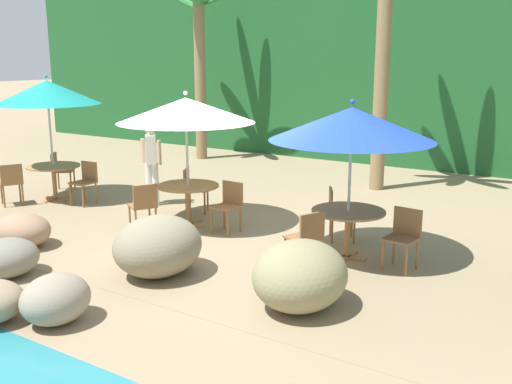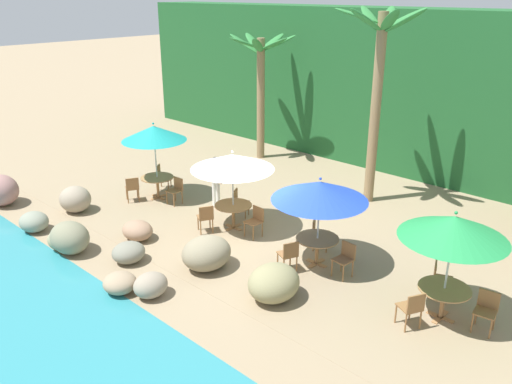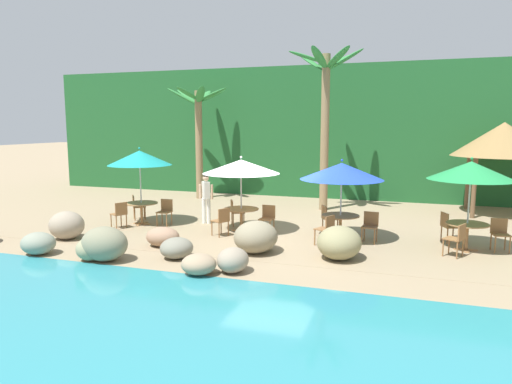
{
  "view_description": "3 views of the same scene",
  "coord_description": "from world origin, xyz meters",
  "px_view_note": "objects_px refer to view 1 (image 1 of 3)",
  "views": [
    {
      "loc": [
        5.35,
        -7.5,
        2.97
      ],
      "look_at": [
        0.59,
        -0.06,
        0.9
      ],
      "focal_mm": 40.78,
      "sensor_mm": 36.0,
      "label": 1
    },
    {
      "loc": [
        8.95,
        -9.49,
        6.62
      ],
      "look_at": [
        -0.29,
        0.45,
        1.33
      ],
      "focal_mm": 36.54,
      "sensor_mm": 36.0,
      "label": 2
    },
    {
      "loc": [
        3.88,
        -13.13,
        3.36
      ],
      "look_at": [
        -0.44,
        -0.16,
        1.36
      ],
      "focal_mm": 32.56,
      "sensor_mm": 36.0,
      "label": 3
    }
  ],
  "objects_px": {
    "chair_white_seaward": "(229,203)",
    "chair_blue_seaward": "(404,234)",
    "umbrella_blue": "(352,124)",
    "chair_teal_seaward": "(86,180)",
    "umbrella_white": "(186,110)",
    "palm_tree_nearest": "(199,38)",
    "waiter_in_white": "(151,157)",
    "dining_table_teal": "(54,171)",
    "dining_table_blue": "(348,218)",
    "chair_white_left": "(144,204)",
    "umbrella_teal": "(47,92)",
    "chair_teal_inland": "(59,169)",
    "chair_white_inland": "(192,187)",
    "chair_blue_left": "(307,236)",
    "dining_table_white": "(188,192)",
    "chair_teal_left": "(11,181)",
    "chair_blue_inland": "(337,210)"
  },
  "relations": [
    {
      "from": "chair_white_seaward",
      "to": "chair_blue_seaward",
      "type": "relative_size",
      "value": 1.0
    },
    {
      "from": "umbrella_blue",
      "to": "chair_teal_seaward",
      "type": "bearing_deg",
      "value": 178.51
    },
    {
      "from": "umbrella_white",
      "to": "chair_blue_seaward",
      "type": "xyz_separation_m",
      "value": [
        3.97,
        -0.08,
        -1.55
      ]
    },
    {
      "from": "palm_tree_nearest",
      "to": "waiter_in_white",
      "type": "relative_size",
      "value": 2.94
    },
    {
      "from": "chair_blue_seaward",
      "to": "dining_table_teal",
      "type": "bearing_deg",
      "value": 179.72
    },
    {
      "from": "dining_table_blue",
      "to": "chair_white_left",
      "type": "bearing_deg",
      "value": -168.46
    },
    {
      "from": "dining_table_teal",
      "to": "dining_table_blue",
      "type": "xyz_separation_m",
      "value": [
        6.71,
        -0.04,
        0.0
      ]
    },
    {
      "from": "umbrella_teal",
      "to": "chair_blue_seaward",
      "type": "relative_size",
      "value": 3.0
    },
    {
      "from": "chair_white_left",
      "to": "umbrella_blue",
      "type": "xyz_separation_m",
      "value": [
        3.45,
        0.71,
        1.51
      ]
    },
    {
      "from": "umbrella_teal",
      "to": "chair_teal_inland",
      "type": "distance_m",
      "value": 1.94
    },
    {
      "from": "chair_white_inland",
      "to": "chair_blue_left",
      "type": "distance_m",
      "value": 3.7
    },
    {
      "from": "dining_table_white",
      "to": "umbrella_teal",
      "type": "bearing_deg",
      "value": -179.31
    },
    {
      "from": "waiter_in_white",
      "to": "umbrella_teal",
      "type": "bearing_deg",
      "value": -158.55
    },
    {
      "from": "chair_teal_seaward",
      "to": "chair_blue_left",
      "type": "distance_m",
      "value": 5.68
    },
    {
      "from": "chair_teal_inland",
      "to": "chair_teal_left",
      "type": "height_order",
      "value": "same"
    },
    {
      "from": "chair_white_inland",
      "to": "waiter_in_white",
      "type": "bearing_deg",
      "value": 177.46
    },
    {
      "from": "umbrella_teal",
      "to": "chair_teal_left",
      "type": "distance_m",
      "value": 1.94
    },
    {
      "from": "dining_table_teal",
      "to": "chair_white_inland",
      "type": "height_order",
      "value": "chair_white_inland"
    },
    {
      "from": "chair_teal_seaward",
      "to": "dining_table_blue",
      "type": "relative_size",
      "value": 0.79
    },
    {
      "from": "dining_table_teal",
      "to": "umbrella_teal",
      "type": "bearing_deg",
      "value": -176.42
    },
    {
      "from": "chair_teal_seaward",
      "to": "palm_tree_nearest",
      "type": "relative_size",
      "value": 0.17
    },
    {
      "from": "umbrella_blue",
      "to": "dining_table_blue",
      "type": "xyz_separation_m",
      "value": [
        -0.0,
        -0.0,
        -1.41
      ]
    },
    {
      "from": "chair_teal_inland",
      "to": "chair_blue_left",
      "type": "xyz_separation_m",
      "value": [
        7.03,
        -1.47,
        0.0
      ]
    },
    {
      "from": "chair_white_seaward",
      "to": "chair_white_inland",
      "type": "distance_m",
      "value": 1.49
    },
    {
      "from": "dining_table_teal",
      "to": "chair_blue_seaward",
      "type": "relative_size",
      "value": 1.26
    },
    {
      "from": "dining_table_blue",
      "to": "waiter_in_white",
      "type": "bearing_deg",
      "value": 169.85
    },
    {
      "from": "dining_table_teal",
      "to": "palm_tree_nearest",
      "type": "bearing_deg",
      "value": 95.48
    },
    {
      "from": "chair_white_inland",
      "to": "chair_blue_left",
      "type": "bearing_deg",
      "value": -25.65
    },
    {
      "from": "palm_tree_nearest",
      "to": "chair_teal_left",
      "type": "bearing_deg",
      "value": -87.85
    },
    {
      "from": "dining_table_blue",
      "to": "chair_blue_seaward",
      "type": "bearing_deg",
      "value": 0.1
    },
    {
      "from": "umbrella_blue",
      "to": "chair_white_seaward",
      "type": "bearing_deg",
      "value": 176.7
    },
    {
      "from": "dining_table_white",
      "to": "chair_blue_left",
      "type": "distance_m",
      "value": 3.0
    },
    {
      "from": "dining_table_white",
      "to": "dining_table_blue",
      "type": "height_order",
      "value": "same"
    },
    {
      "from": "umbrella_blue",
      "to": "waiter_in_white",
      "type": "distance_m",
      "value": 4.86
    },
    {
      "from": "chair_white_left",
      "to": "chair_blue_left",
      "type": "xyz_separation_m",
      "value": [
        3.19,
        -0.11,
        0.0
      ]
    },
    {
      "from": "dining_table_blue",
      "to": "umbrella_blue",
      "type": "bearing_deg",
      "value": 7.13
    },
    {
      "from": "chair_blue_inland",
      "to": "chair_teal_seaward",
      "type": "bearing_deg",
      "value": -174.21
    },
    {
      "from": "umbrella_blue",
      "to": "chair_teal_inland",
      "type": "bearing_deg",
      "value": 174.83
    },
    {
      "from": "dining_table_teal",
      "to": "chair_blue_left",
      "type": "xyz_separation_m",
      "value": [
        6.44,
        -0.85,
        -0.1
      ]
    },
    {
      "from": "palm_tree_nearest",
      "to": "umbrella_teal",
      "type": "bearing_deg",
      "value": -84.52
    },
    {
      "from": "umbrella_blue",
      "to": "palm_tree_nearest",
      "type": "bearing_deg",
      "value": 141.38
    },
    {
      "from": "chair_white_seaward",
      "to": "chair_blue_inland",
      "type": "relative_size",
      "value": 1.0
    },
    {
      "from": "dining_table_blue",
      "to": "chair_blue_seaward",
      "type": "relative_size",
      "value": 1.26
    },
    {
      "from": "chair_teal_left",
      "to": "dining_table_white",
      "type": "xyz_separation_m",
      "value": [
        3.89,
        0.84,
        0.1
      ]
    },
    {
      "from": "umbrella_blue",
      "to": "waiter_in_white",
      "type": "bearing_deg",
      "value": 169.85
    },
    {
      "from": "chair_teal_left",
      "to": "umbrella_blue",
      "type": "xyz_separation_m",
      "value": [
        7.01,
        0.76,
        1.51
      ]
    },
    {
      "from": "dining_table_teal",
      "to": "chair_teal_seaward",
      "type": "height_order",
      "value": "chair_teal_seaward"
    },
    {
      "from": "umbrella_white",
      "to": "dining_table_white",
      "type": "xyz_separation_m",
      "value": [
        0.0,
        0.0,
        -1.45
      ]
    },
    {
      "from": "chair_teal_left",
      "to": "umbrella_white",
      "type": "xyz_separation_m",
      "value": [
        3.89,
        0.84,
        1.55
      ]
    },
    {
      "from": "palm_tree_nearest",
      "to": "chair_teal_inland",
      "type": "bearing_deg",
      "value": -90.38
    }
  ]
}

